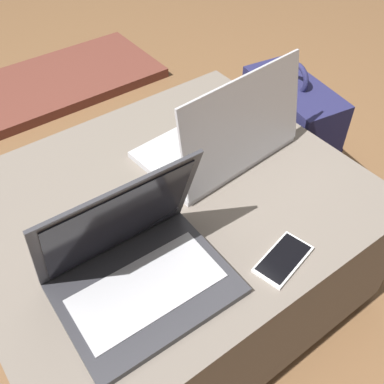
% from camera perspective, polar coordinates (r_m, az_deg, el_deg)
% --- Properties ---
extents(ground_plane, '(14.00, 14.00, 0.00)m').
position_cam_1_polar(ground_plane, '(1.39, -2.57, -12.60)').
color(ground_plane, brown).
extents(ottoman, '(0.92, 0.77, 0.42)m').
position_cam_1_polar(ottoman, '(1.22, -2.88, -7.32)').
color(ottoman, '#3D3832').
rests_on(ottoman, ground_plane).
extents(laptop_near, '(0.33, 0.26, 0.25)m').
position_cam_1_polar(laptop_near, '(0.88, -7.07, -9.25)').
color(laptop_near, '#333338').
rests_on(laptop_near, ottoman).
extents(laptop_far, '(0.39, 0.27, 0.25)m').
position_cam_1_polar(laptop_far, '(1.15, 3.89, 6.71)').
color(laptop_far, '#B7B7BC').
rests_on(laptop_far, ottoman).
extents(cell_phone, '(0.15, 0.10, 0.01)m').
position_cam_1_polar(cell_phone, '(0.96, 11.51, -8.36)').
color(cell_phone, white).
rests_on(cell_phone, ottoman).
extents(backpack, '(0.26, 0.37, 0.50)m').
position_cam_1_polar(backpack, '(1.60, 12.10, 6.38)').
color(backpack, '#23234C').
rests_on(backpack, ground_plane).
extents(fireplace_hearth, '(1.40, 0.50, 0.04)m').
position_cam_1_polar(fireplace_hearth, '(2.27, -21.77, 11.13)').
color(fireplace_hearth, brown).
rests_on(fireplace_hearth, ground_plane).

